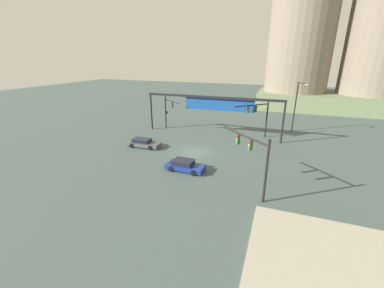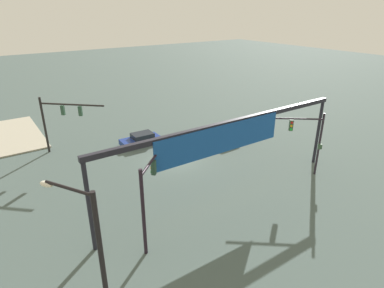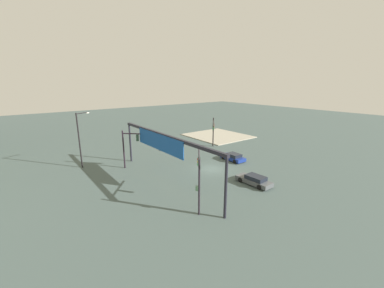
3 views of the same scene
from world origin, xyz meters
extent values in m
plane|color=#42524F|center=(0.00, 0.00, 0.00)|extent=(183.83, 183.83, 0.00)
cylinder|color=black|center=(9.73, -9.05, 2.90)|extent=(0.23, 0.23, 5.80)
cylinder|color=black|center=(7.34, -6.84, 5.19)|extent=(4.90, 4.55, 0.17)
cube|color=#2B4B36|center=(8.09, -7.53, 4.58)|extent=(0.41, 0.41, 0.95)
cylinder|color=red|center=(7.98, -7.65, 4.88)|extent=(0.19, 0.18, 0.20)
cylinder|color=orange|center=(7.98, -7.65, 4.58)|extent=(0.19, 0.18, 0.20)
cylinder|color=green|center=(7.98, -7.65, 4.28)|extent=(0.19, 0.18, 0.20)
cube|color=#2B4B36|center=(6.77, -6.31, 4.58)|extent=(0.41, 0.41, 0.95)
cylinder|color=red|center=(6.66, -6.43, 4.88)|extent=(0.19, 0.18, 0.20)
cylinder|color=orange|center=(6.66, -6.43, 4.58)|extent=(0.19, 0.18, 0.20)
cylinder|color=green|center=(6.66, -6.43, 4.28)|extent=(0.19, 0.18, 0.20)
cylinder|color=black|center=(8.36, 10.10, 2.87)|extent=(0.22, 0.22, 5.74)
cylinder|color=black|center=(6.17, 7.98, 5.33)|extent=(4.48, 4.35, 0.16)
cube|color=#254031|center=(6.74, 8.53, 4.73)|extent=(0.41, 0.41, 0.95)
cylinder|color=red|center=(6.85, 8.42, 5.02)|extent=(0.19, 0.18, 0.20)
cylinder|color=orange|center=(6.85, 8.42, 4.72)|extent=(0.19, 0.18, 0.20)
cylinder|color=green|center=(6.85, 8.42, 4.42)|extent=(0.19, 0.18, 0.20)
cube|color=#254031|center=(5.70, 7.52, 4.73)|extent=(0.41, 0.41, 0.95)
cylinder|color=red|center=(5.81, 7.41, 5.02)|extent=(0.19, 0.18, 0.20)
cylinder|color=orange|center=(5.81, 7.41, 4.72)|extent=(0.19, 0.18, 0.20)
cylinder|color=green|center=(5.81, 7.41, 4.42)|extent=(0.19, 0.18, 0.20)
cylinder|color=black|center=(-8.83, 9.57, 2.85)|extent=(0.19, 0.19, 5.70)
cylinder|color=black|center=(-6.68, 7.87, 5.17)|extent=(4.39, 3.52, 0.14)
cube|color=#324E36|center=(-6.79, 7.96, 4.58)|extent=(0.41, 0.40, 0.95)
cylinder|color=red|center=(-6.69, 8.08, 4.87)|extent=(0.19, 0.17, 0.20)
cylinder|color=orange|center=(-6.69, 8.08, 4.57)|extent=(0.19, 0.17, 0.20)
cylinder|color=green|center=(-6.69, 8.08, 4.27)|extent=(0.19, 0.17, 0.20)
cube|color=#324E36|center=(-8.68, 9.75, 2.79)|extent=(0.38, 0.37, 0.44)
cylinder|color=black|center=(12.43, 15.19, 4.15)|extent=(0.20, 0.20, 8.30)
cylinder|color=black|center=(12.96, 14.27, 8.15)|extent=(1.17, 1.91, 0.12)
ellipsoid|color=silver|center=(13.49, 13.34, 8.05)|extent=(0.56, 0.67, 0.20)
cylinder|color=black|center=(-10.79, 7.99, 3.01)|extent=(0.28, 0.28, 6.02)
cylinder|color=black|center=(10.79, 7.99, 3.01)|extent=(0.28, 0.28, 6.02)
cube|color=black|center=(0.00, 7.99, 6.19)|extent=(21.98, 0.35, 0.35)
cube|color=#154793|center=(1.09, 8.21, 5.19)|extent=(10.91, 0.08, 2.11)
cube|color=#71835B|center=(21.00, 38.95, 1.99)|extent=(33.20, 16.59, 3.97)
cube|color=#4A4E52|center=(-7.35, -0.55, 0.44)|extent=(4.75, 1.92, 0.55)
cube|color=black|center=(-7.63, -0.56, 0.96)|extent=(2.49, 1.63, 0.50)
cylinder|color=black|center=(-5.93, 0.32, 0.32)|extent=(0.65, 0.24, 0.64)
cylinder|color=black|center=(-5.87, -1.32, 0.32)|extent=(0.65, 0.24, 0.64)
cylinder|color=black|center=(-8.83, 0.21, 0.32)|extent=(0.65, 0.24, 0.64)
cylinder|color=black|center=(-8.77, -1.42, 0.32)|extent=(0.65, 0.24, 0.64)
cube|color=navy|center=(1.00, -5.55, 0.44)|extent=(4.35, 1.97, 0.55)
cube|color=black|center=(0.74, -5.54, 0.96)|extent=(2.28, 1.69, 0.50)
cylinder|color=black|center=(2.36, -4.72, 0.32)|extent=(0.65, 0.24, 0.64)
cylinder|color=black|center=(2.31, -6.45, 0.32)|extent=(0.65, 0.24, 0.64)
cylinder|color=black|center=(-0.31, -4.65, 0.32)|extent=(0.65, 0.24, 0.64)
cylinder|color=black|center=(-0.35, -6.38, 0.32)|extent=(0.65, 0.24, 0.64)
camera|label=1|loc=(10.30, -28.41, 11.94)|focal=22.66mm
camera|label=2|loc=(14.94, 24.63, 13.91)|focal=30.41mm
camera|label=3|loc=(-25.39, 23.07, 12.65)|focal=22.72mm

